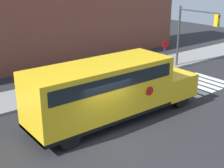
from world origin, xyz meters
TOP-DOWN VIEW (x-y plane):
  - ground_plane at (0.00, 0.00)m, footprint 60.00×60.00m
  - sidewalk_strip at (0.00, 6.50)m, footprint 44.00×3.00m
  - crosswalk_stripes at (8.80, 2.00)m, footprint 4.00×3.20m
  - school_bus at (0.95, 1.28)m, footprint 9.34×2.57m
  - stop_sign at (9.14, 5.32)m, footprint 0.64×0.10m
  - traffic_light at (10.82, 4.33)m, footprint 0.28×3.42m

SIDE VIEW (x-z plane):
  - ground_plane at x=0.00m, z-range 0.00..0.00m
  - crosswalk_stripes at x=8.80m, z-range 0.00..0.01m
  - sidewalk_strip at x=0.00m, z-range 0.00..0.15m
  - stop_sign at x=9.14m, z-range 0.36..2.76m
  - school_bus at x=0.95m, z-range 0.20..3.20m
  - traffic_light at x=10.82m, z-range 0.80..5.45m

